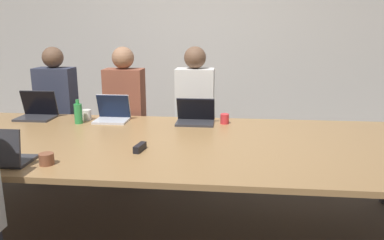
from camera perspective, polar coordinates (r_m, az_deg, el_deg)
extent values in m
plane|color=brown|center=(3.26, -4.29, -15.72)|extent=(24.00, 24.00, 0.00)
cube|color=beige|center=(4.94, -0.22, 11.54)|extent=(12.00, 0.06, 2.80)
cube|color=#9E7547|center=(2.97, -4.54, -3.55)|extent=(4.35, 1.62, 0.04)
cube|color=#333338|center=(2.78, -26.45, -5.57)|extent=(0.34, 0.23, 0.02)
cylinder|color=brown|center=(2.62, -21.28, -5.56)|extent=(0.09, 0.09, 0.08)
cube|color=silver|center=(3.61, -12.19, -0.12)|extent=(0.31, 0.23, 0.02)
cube|color=silver|center=(3.67, -11.85, 2.12)|extent=(0.31, 0.07, 0.23)
cube|color=#0F1933|center=(3.66, -11.89, 2.04)|extent=(0.31, 0.07, 0.23)
cube|color=#2D2D38|center=(4.18, -9.83, -5.60)|extent=(0.32, 0.24, 0.45)
cube|color=brown|center=(4.02, -10.18, 2.42)|extent=(0.40, 0.24, 0.74)
sphere|color=#9E7051|center=(3.95, -10.48, 9.31)|extent=(0.23, 0.23, 0.23)
cylinder|color=white|center=(3.74, -15.72, 0.76)|extent=(0.08, 0.08, 0.10)
cylinder|color=green|center=(3.61, -16.94, 0.92)|extent=(0.07, 0.07, 0.18)
cylinder|color=green|center=(3.59, -17.07, 2.67)|extent=(0.03, 0.03, 0.04)
cube|color=#333338|center=(3.94, -22.75, 0.26)|extent=(0.34, 0.25, 0.02)
cube|color=#333338|center=(4.00, -22.23, 2.47)|extent=(0.35, 0.07, 0.25)
cube|color=black|center=(4.00, -22.29, 2.40)|extent=(0.34, 0.07, 0.24)
cube|color=#2D2D38|center=(4.47, -19.28, -4.91)|extent=(0.32, 0.24, 0.45)
cube|color=#33384C|center=(4.32, -19.91, 2.59)|extent=(0.40, 0.24, 0.74)
sphere|color=brown|center=(4.26, -20.45, 8.94)|extent=(0.22, 0.22, 0.22)
cube|color=#333338|center=(3.45, 0.45, -0.48)|extent=(0.35, 0.22, 0.02)
cube|color=#333338|center=(3.50, 0.58, 1.71)|extent=(0.35, 0.09, 0.21)
cube|color=black|center=(3.49, 0.56, 1.61)|extent=(0.35, 0.09, 0.21)
cube|color=#2D2D38|center=(4.14, 0.43, -5.57)|extent=(0.32, 0.24, 0.45)
cube|color=silver|center=(3.98, 0.45, 2.52)|extent=(0.40, 0.24, 0.74)
sphere|color=brown|center=(3.91, 0.46, 9.50)|extent=(0.23, 0.23, 0.23)
cylinder|color=red|center=(3.47, 5.00, 0.18)|extent=(0.08, 0.08, 0.09)
cube|color=black|center=(2.74, -7.95, -4.18)|extent=(0.07, 0.16, 0.05)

